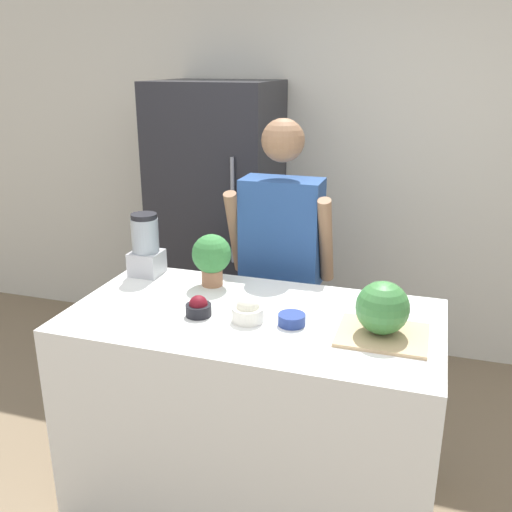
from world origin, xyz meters
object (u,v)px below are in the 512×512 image
at_px(watermelon, 382,308).
at_px(bowl_cream, 249,311).
at_px(bowl_small_blue, 292,319).
at_px(person, 281,273).
at_px(bowl_cherries, 199,307).
at_px(blender, 146,246).
at_px(refrigerator, 218,223).
at_px(potted_plant, 212,256).

bearing_deg(watermelon, bowl_cream, -176.53).
bearing_deg(bowl_small_blue, person, 108.43).
distance_m(bowl_cherries, bowl_small_blue, 0.40).
distance_m(watermelon, blender, 1.25).
xyz_separation_m(refrigerator, bowl_small_blue, (0.88, -1.42, 0.04)).
distance_m(person, bowl_small_blue, 0.79).
bearing_deg(bowl_cherries, potted_plant, 102.35).
distance_m(watermelon, potted_plant, 0.89).
distance_m(watermelon, bowl_cherries, 0.76).
xyz_separation_m(refrigerator, blender, (0.03, -1.07, 0.17)).
bearing_deg(potted_plant, bowl_cherries, -77.65).
bearing_deg(bowl_cherries, blender, 139.37).
bearing_deg(refrigerator, potted_plant, -70.07).
height_order(refrigerator, watermelon, refrigerator).
relative_size(bowl_cherries, potted_plant, 0.43).
distance_m(refrigerator, bowl_small_blue, 1.67).
relative_size(refrigerator, bowl_cherries, 16.94).
bearing_deg(watermelon, person, 129.60).
bearing_deg(bowl_small_blue, potted_plant, 146.73).
distance_m(bowl_cherries, blender, 0.60).
xyz_separation_m(watermelon, blender, (-1.20, 0.34, 0.03)).
bearing_deg(refrigerator, person, -46.96).
bearing_deg(bowl_small_blue, bowl_cherries, -175.42).
bearing_deg(blender, refrigerator, 91.66).
height_order(refrigerator, blender, refrigerator).
xyz_separation_m(refrigerator, potted_plant, (0.40, -1.11, 0.16)).
bearing_deg(blender, person, 33.60).
distance_m(bowl_cream, potted_plant, 0.46).
relative_size(watermelon, potted_plant, 0.83).
bearing_deg(bowl_cream, blender, 151.00).
relative_size(bowl_cherries, blender, 0.35).
distance_m(refrigerator, blender, 1.08).
bearing_deg(bowl_cherries, bowl_small_blue, 4.58).
distance_m(bowl_cherries, bowl_cream, 0.22).
relative_size(blender, potted_plant, 1.25).
bearing_deg(person, bowl_small_blue, -71.57).
xyz_separation_m(watermelon, potted_plant, (-0.83, 0.30, 0.03)).
bearing_deg(blender, potted_plant, -5.99).
xyz_separation_m(bowl_cream, bowl_small_blue, (0.18, 0.02, -0.02)).
distance_m(refrigerator, person, 0.92).
height_order(blender, potted_plant, blender).
distance_m(blender, potted_plant, 0.37).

